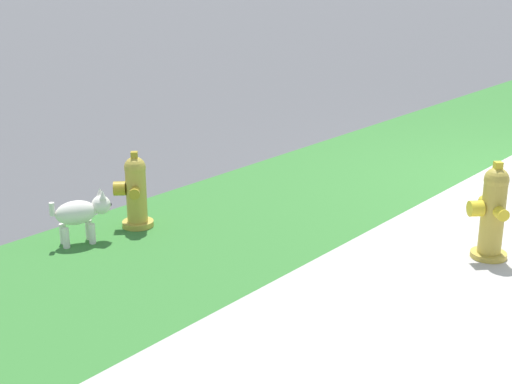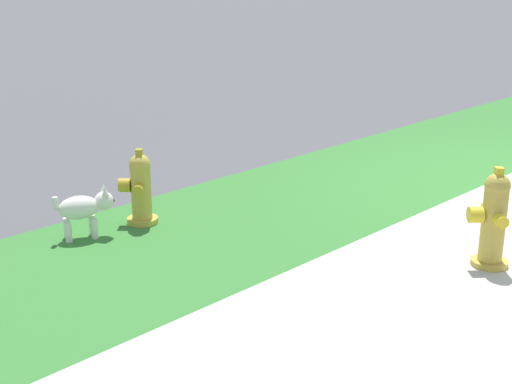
{
  "view_description": "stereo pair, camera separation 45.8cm",
  "coord_description": "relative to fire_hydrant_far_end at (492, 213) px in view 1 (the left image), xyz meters",
  "views": [
    {
      "loc": [
        -7.12,
        -1.91,
        2.16
      ],
      "look_at": [
        -2.97,
        1.55,
        0.4
      ],
      "focal_mm": 50.0,
      "sensor_mm": 36.0,
      "label": 1
    },
    {
      "loc": [
        -6.82,
        -2.25,
        2.16
      ],
      "look_at": [
        -2.97,
        1.55,
        0.4
      ],
      "focal_mm": 50.0,
      "sensor_mm": 36.0,
      "label": 2
    }
  ],
  "objects": [
    {
      "name": "grass_verge",
      "position": [
        2.15,
        2.03,
        -0.36
      ],
      "size": [
        18.0,
        2.09,
        0.01
      ],
      "primitive_type": "cube",
      "color": "#387A33",
      "rests_on": "ground"
    },
    {
      "name": "fire_hydrant_far_end",
      "position": [
        0.0,
        0.0,
        0.0
      ],
      "size": [
        0.33,
        0.33,
        0.76
      ],
      "rotation": [
        0.0,
        0.0,
        0.81
      ],
      "color": "gold",
      "rests_on": "ground"
    },
    {
      "name": "fire_hydrant_across_street",
      "position": [
        -1.25,
        2.57,
        -0.05
      ],
      "size": [
        0.33,
        0.33,
        0.66
      ],
      "rotation": [
        0.0,
        0.0,
        0.78
      ],
      "color": "gold",
      "rests_on": "ground"
    },
    {
      "name": "small_white_dog",
      "position": [
        -1.78,
        2.62,
        -0.11
      ],
      "size": [
        0.45,
        0.31,
        0.43
      ],
      "rotation": [
        0.0,
        0.0,
        5.87
      ],
      "color": "silver",
      "rests_on": "ground"
    }
  ]
}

